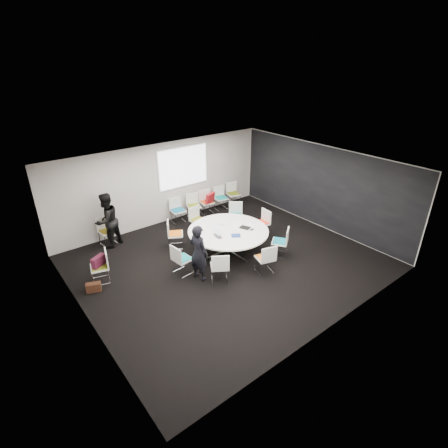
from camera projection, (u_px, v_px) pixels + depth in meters
room_shell at (230, 217)px, 9.56m from camera, size 8.08×7.08×2.88m
conference_table at (228, 235)px, 10.40m from camera, size 2.39×2.39×0.73m
projection_screen at (183, 167)px, 12.19m from camera, size 1.90×0.03×1.35m
chair_ring_a at (261, 228)px, 11.45m from camera, size 0.49×0.50×0.88m
chair_ring_b at (236, 220)px, 11.99m from camera, size 0.64×0.63×0.88m
chair_ring_c at (198, 225)px, 11.65m from camera, size 0.52×0.51×0.88m
chair_ring_d at (175, 239)px, 10.77m from camera, size 0.62×0.62×0.88m
chair_ring_e at (182, 264)px, 9.48m from camera, size 0.50×0.51×0.88m
chair_ring_f at (220, 272)px, 9.16m from camera, size 0.63×0.62×0.88m
chair_ring_g at (265, 264)px, 9.52m from camera, size 0.57×0.56×0.88m
chair_ring_h at (280, 247)px, 10.34m from camera, size 0.64×0.63×0.88m
chair_back_a at (178, 215)px, 12.37m from camera, size 0.50×0.49×0.88m
chair_back_b at (194, 210)px, 12.72m from camera, size 0.58×0.57×0.88m
chair_back_c at (207, 206)px, 13.04m from camera, size 0.51×0.50×0.88m
chair_back_d at (221, 202)px, 13.41m from camera, size 0.53×0.52×0.88m
chair_back_e at (233, 198)px, 13.81m from camera, size 0.55×0.55×0.88m
chair_spare_left at (101, 272)px, 9.14m from camera, size 0.56×0.56×0.88m
chair_person_back at (108, 236)px, 10.95m from camera, size 0.50×0.49×0.88m
person_main at (199, 253)px, 9.04m from camera, size 0.50×0.64×1.57m
person_back at (107, 221)px, 10.57m from camera, size 1.04×0.94×1.74m
laptop at (219, 236)px, 9.97m from camera, size 0.25×0.34×0.02m
laptop_lid at (216, 231)px, 9.99m from camera, size 0.06×0.30×0.22m
notebook_black at (245, 228)px, 10.44m from camera, size 0.32×0.36×0.02m
tablet_folio at (236, 235)px, 9.99m from camera, size 0.33×0.31×0.03m
papers_right at (238, 223)px, 10.74m from camera, size 0.36×0.31×0.00m
papers_front at (250, 225)px, 10.60m from camera, size 0.32×0.25×0.00m
cup at (222, 224)px, 10.57m from camera, size 0.08×0.08×0.09m
phone at (252, 230)px, 10.34m from camera, size 0.15×0.09×0.01m
maroon_bag at (98, 261)px, 8.99m from camera, size 0.42×0.32×0.28m
brown_bag at (94, 287)px, 8.82m from camera, size 0.39×0.28×0.24m
red_jacket at (210, 198)px, 12.70m from camera, size 0.47×0.30×0.36m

